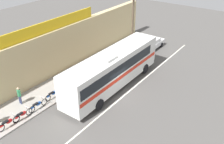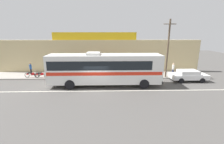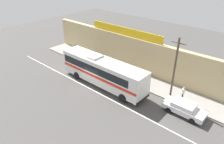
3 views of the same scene
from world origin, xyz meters
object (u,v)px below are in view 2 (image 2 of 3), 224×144
object	(u,v)px
parked_car	(188,75)
motorcycle_black	(41,74)
motorcycle_purple	(54,74)
pedestrian_near_shop	(55,67)
motorcycle_blue	(69,74)
motorcycle_orange	(32,74)
pedestrian_far_right	(31,68)
pedestrian_by_curb	(173,68)
utility_pole	(168,48)
intercity_bus	(104,68)

from	to	relation	value
parked_car	motorcycle_black	distance (m)	18.73
motorcycle_purple	pedestrian_near_shop	xyz separation A→B (m)	(-0.38, 1.84, 0.53)
motorcycle_blue	motorcycle_orange	bearing A→B (deg)	-178.23
motorcycle_blue	pedestrian_far_right	distance (m)	5.55
motorcycle_orange	pedestrian_by_curb	size ratio (longest dim) A/B	1.12
motorcycle_orange	motorcycle_purple	distance (m)	2.82
motorcycle_black	pedestrian_by_curb	xyz separation A→B (m)	(17.57, 0.56, 0.60)
parked_car	motorcycle_blue	world-z (taller)	parked_car
utility_pole	motorcycle_purple	world-z (taller)	utility_pole
intercity_bus	pedestrian_near_shop	size ratio (longest dim) A/B	7.56
motorcycle_blue	utility_pole	bearing A→B (deg)	-1.11
motorcycle_blue	pedestrian_near_shop	xyz separation A→B (m)	(-2.29, 1.67, 0.53)
parked_car	pedestrian_far_right	xyz separation A→B (m)	(-20.58, 2.84, 0.42)
intercity_bus	motorcycle_blue	bearing A→B (deg)	146.99
parked_car	motorcycle_purple	bearing A→B (deg)	174.78
parked_car	utility_pole	xyz separation A→B (m)	(-2.28, 1.49, 3.20)
intercity_bus	pedestrian_by_curb	size ratio (longest dim) A/B	7.09
motorcycle_orange	pedestrian_far_right	xyz separation A→B (m)	(-0.68, 1.25, 0.59)
motorcycle_orange	motorcycle_blue	size ratio (longest dim) A/B	1.00
motorcycle_orange	pedestrian_far_right	distance (m)	1.54
pedestrian_near_shop	pedestrian_by_curb	size ratio (longest dim) A/B	0.94
pedestrian_by_curb	motorcycle_purple	bearing A→B (deg)	-178.17
motorcycle_orange	motorcycle_purple	size ratio (longest dim) A/B	1.01
motorcycle_orange	pedestrian_far_right	size ratio (longest dim) A/B	1.12
parked_car	pedestrian_by_curb	bearing A→B (deg)	117.84
utility_pole	pedestrian_far_right	size ratio (longest dim) A/B	4.21
intercity_bus	motorcycle_purple	distance (m)	7.47
motorcycle_purple	pedestrian_by_curb	distance (m)	16.00
pedestrian_far_right	pedestrian_near_shop	bearing A→B (deg)	10.24
motorcycle_orange	pedestrian_far_right	bearing A→B (deg)	118.66
motorcycle_orange	motorcycle_black	xyz separation A→B (m)	(1.23, -0.08, 0.00)
intercity_bus	utility_pole	size ratio (longest dim) A/B	1.69
utility_pole	pedestrian_far_right	world-z (taller)	utility_pole
utility_pole	motorcycle_purple	size ratio (longest dim) A/B	3.79
pedestrian_by_curb	utility_pole	bearing A→B (deg)	-153.81
motorcycle_orange	intercity_bus	bearing A→B (deg)	-17.31
motorcycle_purple	intercity_bus	bearing A→B (deg)	-23.68
pedestrian_near_shop	pedestrian_far_right	distance (m)	3.17
utility_pole	pedestrian_by_curb	bearing A→B (deg)	26.19
motorcycle_purple	pedestrian_far_right	xyz separation A→B (m)	(-3.50, 1.28, 0.59)
motorcycle_purple	parked_car	bearing A→B (deg)	-5.22
utility_pole	motorcycle_blue	bearing A→B (deg)	178.89
utility_pole	motorcycle_black	world-z (taller)	utility_pole
motorcycle_orange	motorcycle_black	bearing A→B (deg)	-3.59
intercity_bus	pedestrian_near_shop	world-z (taller)	intercity_bus
motorcycle_orange	motorcycle_black	size ratio (longest dim) A/B	1.06
pedestrian_by_curb	intercity_bus	bearing A→B (deg)	-159.61
motorcycle_black	parked_car	bearing A→B (deg)	-4.63
motorcycle_purple	motorcycle_orange	bearing A→B (deg)	179.41
motorcycle_black	pedestrian_by_curb	world-z (taller)	pedestrian_by_curb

